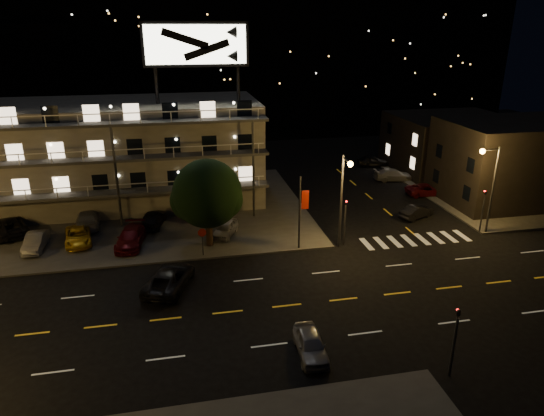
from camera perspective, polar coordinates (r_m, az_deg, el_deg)
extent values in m
plane|color=black|center=(32.94, -1.70, -11.78)|extent=(140.00, 140.00, 0.00)
cube|color=#3D3D3A|center=(51.44, -21.28, -0.82)|extent=(44.00, 24.00, 0.15)
cube|color=#3D3D3A|center=(61.29, 23.52, 2.20)|extent=(16.00, 24.00, 0.15)
cube|color=gray|center=(53.23, -17.08, 5.97)|extent=(28.00, 12.00, 10.00)
cube|color=gray|center=(52.24, -17.69, 11.54)|extent=(28.00, 12.00, 0.50)
cube|color=#3D3D3A|center=(47.14, -17.50, 1.73)|extent=(28.00, 1.80, 0.25)
cube|color=#3D3D3A|center=(46.25, -17.93, 5.48)|extent=(28.00, 1.80, 0.25)
cube|color=#3D3D3A|center=(45.58, -18.37, 9.36)|extent=(28.00, 1.80, 0.25)
cylinder|color=black|center=(49.74, -13.45, 13.85)|extent=(0.36, 0.36, 3.50)
cylinder|color=black|center=(50.16, -4.00, 14.40)|extent=(0.36, 0.36, 3.50)
cube|color=black|center=(49.52, -8.95, 18.48)|extent=(10.20, 0.50, 4.20)
cube|color=white|center=(49.22, -8.93, 18.47)|extent=(9.60, 0.06, 3.60)
cube|color=black|center=(57.13, 26.33, 4.90)|extent=(14.00, 10.00, 8.50)
cube|color=black|center=(66.86, 20.14, 7.15)|extent=(14.00, 12.00, 7.00)
cube|color=black|center=(97.70, -9.20, 17.06)|extent=(120.00, 20.00, 24.00)
cylinder|color=#2D2D30|center=(40.43, 8.12, 0.68)|extent=(0.20, 0.20, 8.00)
cylinder|color=#2D2D30|center=(38.59, 8.80, 5.59)|extent=(0.12, 1.80, 0.12)
sphere|color=#FFAF3F|center=(37.89, 9.20, 5.13)|extent=(0.44, 0.44, 0.44)
cylinder|color=#2D2D30|center=(46.88, 24.50, 1.79)|extent=(0.20, 0.20, 8.00)
cylinder|color=#2D2D30|center=(45.45, 24.38, 6.27)|extent=(1.80, 0.12, 0.12)
sphere|color=#FFAF3F|center=(45.01, 23.52, 6.14)|extent=(0.44, 0.44, 0.44)
cylinder|color=#2D2D30|center=(41.56, 8.53, -2.03)|extent=(0.14, 0.14, 3.60)
imported|color=black|center=(40.74, 8.70, 0.95)|extent=(0.20, 0.16, 1.00)
sphere|color=#FF0C0C|center=(40.67, 8.75, 0.76)|extent=(0.14, 0.14, 0.14)
cylinder|color=#2D2D30|center=(28.19, 20.56, -15.10)|extent=(0.14, 0.14, 3.60)
imported|color=black|center=(26.97, 21.18, -11.10)|extent=(0.20, 0.16, 1.00)
sphere|color=#FF0C0C|center=(27.10, 21.01, -11.16)|extent=(0.14, 0.14, 0.14)
cylinder|color=#2D2D30|center=(47.44, 23.48, -0.68)|extent=(0.14, 0.14, 3.60)
imported|color=black|center=(46.72, 23.88, 1.95)|extent=(0.16, 0.20, 1.00)
sphere|color=#FF0C0C|center=(46.68, 23.74, 1.83)|extent=(0.14, 0.14, 0.14)
cylinder|color=#2D2D30|center=(39.81, 3.26, -0.69)|extent=(0.16, 0.16, 6.40)
cube|color=#B51B0C|center=(39.50, 3.93, 0.98)|extent=(0.60, 0.04, 1.60)
cylinder|color=#2D2D30|center=(39.68, -8.16, -4.25)|extent=(0.08, 0.08, 2.20)
cylinder|color=#B51B0C|center=(39.21, -8.23, -2.89)|extent=(0.91, 0.04, 0.91)
cylinder|color=black|center=(41.25, -7.40, -2.65)|extent=(0.55, 0.55, 2.65)
sphere|color=black|center=(40.07, -7.61, 1.71)|extent=(5.73, 5.73, 5.73)
sphere|color=black|center=(40.65, -9.48, 0.89)|extent=(3.53, 3.53, 3.53)
sphere|color=black|center=(39.89, -5.80, 1.02)|extent=(3.31, 3.31, 3.31)
imported|color=gray|center=(44.97, -26.09, -3.59)|extent=(1.43, 4.04, 1.33)
imported|color=gold|center=(44.75, -21.85, -3.10)|extent=(2.81, 4.78, 1.25)
imported|color=#590C12|center=(42.81, -16.29, -3.33)|extent=(2.64, 5.21, 1.45)
imported|color=gray|center=(43.24, -5.53, -2.41)|extent=(2.99, 4.10, 1.30)
imported|color=black|center=(49.22, -28.45, -1.88)|extent=(4.53, 5.97, 1.51)
imported|color=gray|center=(48.11, -20.83, -1.17)|extent=(2.52, 5.30, 1.49)
imported|color=black|center=(46.26, -13.84, -1.22)|extent=(2.74, 4.75, 1.52)
imported|color=#590C12|center=(47.97, -9.61, -0.14)|extent=(2.62, 4.66, 1.45)
imported|color=black|center=(49.43, 16.64, -0.43)|extent=(3.99, 2.72, 1.25)
imported|color=#590C12|center=(56.42, 17.75, 2.07)|extent=(4.74, 2.44, 1.28)
imported|color=gray|center=(60.81, 14.14, 3.80)|extent=(4.99, 2.49, 1.39)
imported|color=black|center=(66.59, 11.79, 5.46)|extent=(4.47, 2.46, 1.44)
imported|color=gray|center=(28.75, 4.55, -15.67)|extent=(1.77, 3.95, 1.32)
imported|color=black|center=(35.68, -12.00, -8.12)|extent=(4.28, 6.03, 1.53)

